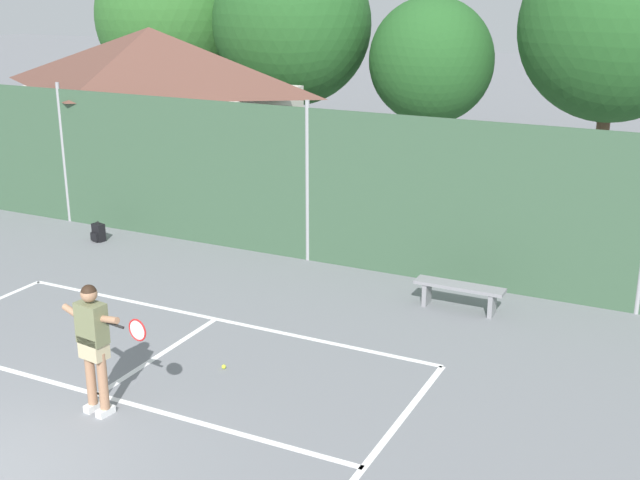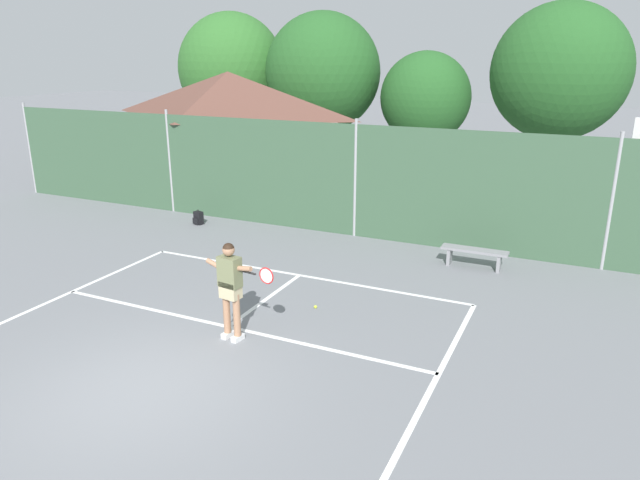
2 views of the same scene
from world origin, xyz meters
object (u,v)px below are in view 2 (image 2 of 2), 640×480
object	(u,v)px
backpack_black	(198,218)
tennis_ball	(315,307)
courtside_bench	(474,254)
tennis_player	(231,283)

from	to	relation	value
backpack_black	tennis_ball	bearing A→B (deg)	-34.52
courtside_bench	tennis_player	bearing A→B (deg)	-120.00
backpack_black	courtside_bench	world-z (taller)	courtside_bench
courtside_bench	backpack_black	bearing A→B (deg)	178.11
tennis_player	tennis_ball	distance (m)	2.29
backpack_black	courtside_bench	bearing A→B (deg)	-1.89
tennis_player	tennis_ball	size ratio (longest dim) A/B	28.10
tennis_ball	courtside_bench	bearing A→B (deg)	56.91
tennis_ball	backpack_black	distance (m)	7.22
tennis_player	backpack_black	xyz separation A→B (m)	(-5.16, 5.95, -0.92)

